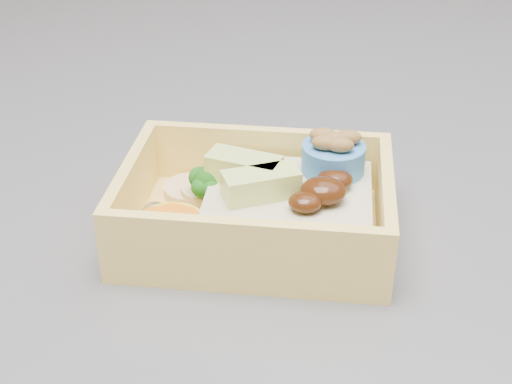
# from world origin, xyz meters

# --- Properties ---
(bento_box) EXTENTS (0.16, 0.12, 0.06)m
(bento_box) POSITION_xyz_m (-0.00, -0.23, 0.94)
(bento_box) COLOR #FFD969
(bento_box) RESTS_ON island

